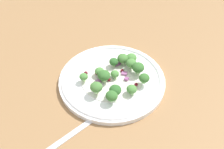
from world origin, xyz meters
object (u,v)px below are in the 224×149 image
object	(u,v)px
broccoli_floret_0	(84,77)
fork	(75,131)
plate	(112,80)
broccoli_floret_1	(112,96)
broccoli_floret_2	(138,68)

from	to	relation	value
broccoli_floret_0	fork	xyz separation A→B (cm)	(12.53, 4.34, -2.64)
plate	broccoli_floret_1	bearing A→B (deg)	22.78
broccoli_floret_2	fork	size ratio (longest dim) A/B	0.17
plate	broccoli_floret_2	world-z (taller)	broccoli_floret_2
plate	broccoli_floret_2	distance (cm)	6.92
plate	broccoli_floret_0	world-z (taller)	broccoli_floret_0
broccoli_floret_1	fork	size ratio (longest dim) A/B	0.15
broccoli_floret_0	fork	size ratio (longest dim) A/B	0.12
broccoli_floret_0	fork	distance (cm)	13.52
fork	plate	bearing A→B (deg)	175.20
broccoli_floret_1	broccoli_floret_2	distance (cm)	10.58
broccoli_floret_2	broccoli_floret_0	bearing A→B (deg)	-56.13
broccoli_floret_1	broccoli_floret_2	xyz separation A→B (cm)	(-10.30, 2.39, 0.34)
plate	fork	distance (cm)	16.10
plate	broccoli_floret_0	distance (cm)	6.98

